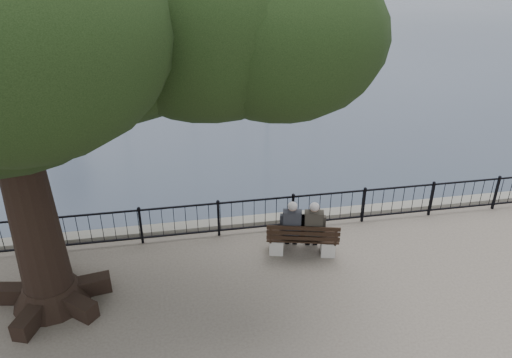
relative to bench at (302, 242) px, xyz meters
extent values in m
cube|color=slate|center=(-0.97, 1.66, -0.83)|extent=(200.00, 0.40, 1.20)
cube|color=black|center=(-0.97, 1.16, 0.65)|extent=(22.00, 0.04, 0.04)
cube|color=black|center=(-0.97, 1.16, -0.18)|extent=(22.00, 0.04, 0.04)
cube|color=#A3A09B|center=(-0.62, 0.19, -0.13)|extent=(0.44, 0.51, 0.41)
cube|color=#A3A09B|center=(0.63, -0.11, -0.13)|extent=(0.44, 0.51, 0.41)
cube|color=black|center=(0.01, 0.04, 0.12)|extent=(1.85, 0.90, 0.04)
cube|color=black|center=(-0.05, -0.22, 0.41)|extent=(1.74, 0.46, 0.40)
cube|color=black|center=(-0.26, 0.11, 0.24)|extent=(0.42, 0.37, 0.24)
cube|color=black|center=(-0.29, 0.01, 0.61)|extent=(0.48, 0.33, 0.59)
sphere|color=tan|center=(-0.28, 0.05, 1.03)|extent=(0.23, 0.23, 0.23)
ellipsoid|color=#A19B9A|center=(-0.28, 0.02, 1.06)|extent=(0.24, 0.24, 0.20)
cube|color=black|center=(-0.19, 0.39, -0.11)|extent=(0.41, 0.50, 0.45)
cube|color=black|center=(0.25, -0.01, 0.24)|extent=(0.42, 0.37, 0.24)
cube|color=black|center=(0.23, -0.12, 0.61)|extent=(0.48, 0.33, 0.59)
sphere|color=tan|center=(0.23, -0.08, 1.03)|extent=(0.23, 0.23, 0.23)
ellipsoid|color=#A19B9A|center=(0.23, -0.10, 1.06)|extent=(0.24, 0.24, 0.20)
cube|color=black|center=(0.32, 0.27, -0.11)|extent=(0.41, 0.50, 0.45)
cone|color=black|center=(-5.87, -0.78, -0.09)|extent=(1.65, 1.65, 0.49)
cone|color=black|center=(-5.87, -0.78, 2.59)|extent=(1.07, 1.07, 5.83)
ellipsoid|color=black|center=(-4.03, -0.39, 5.69)|extent=(5.05, 5.05, 3.94)
ellipsoid|color=black|center=(-2.18, -0.68, 5.50)|extent=(4.47, 4.47, 3.48)
ellipsoid|color=black|center=(-0.92, -1.07, 5.30)|extent=(3.88, 3.88, 3.03)
ellipsoid|color=black|center=(-5.00, -2.43, 5.69)|extent=(4.47, 4.47, 3.48)
cube|color=slate|center=(1.03, 48.66, -0.73)|extent=(5.61, 5.61, 1.40)
cube|color=silver|center=(-10.75, 19.91, -1.23)|extent=(2.22, 5.46, 0.59)
cube|color=silver|center=(-10.75, 19.91, -0.73)|extent=(1.38, 2.29, 0.44)
cylinder|color=#BCBCBC|center=(-10.75, 19.61, 3.28)|extent=(0.12, 0.12, 8.41)
cube|color=silver|center=(-5.90, 19.87, -1.23)|extent=(3.05, 6.37, 0.68)
cube|color=silver|center=(-5.90, 19.87, -0.73)|extent=(1.78, 2.72, 0.51)
cube|color=silver|center=(2.14, 15.60, -1.23)|extent=(3.69, 5.82, 0.63)
cube|color=silver|center=(2.14, 15.60, -0.73)|extent=(1.97, 2.57, 0.47)
cube|color=silver|center=(7.05, 22.44, -1.23)|extent=(2.15, 6.25, 0.68)
cube|color=silver|center=(7.05, 22.44, -0.73)|extent=(1.43, 2.59, 0.51)
cube|color=silver|center=(-13.72, 30.72, -1.23)|extent=(3.36, 5.74, 0.62)
cube|color=silver|center=(-13.72, 30.72, -0.73)|extent=(1.84, 2.51, 0.46)
cube|color=silver|center=(2.88, 29.89, -1.23)|extent=(3.18, 5.33, 0.57)
cube|color=silver|center=(2.88, 29.89, -0.73)|extent=(1.73, 2.34, 0.43)
cube|color=silver|center=(7.70, 35.63, -1.23)|extent=(1.75, 5.48, 0.60)
cube|color=silver|center=(7.70, 35.63, -0.73)|extent=(1.20, 2.25, 0.45)
cube|color=silver|center=(-7.75, 38.06, -1.23)|extent=(2.09, 4.98, 0.54)
cube|color=silver|center=(-7.75, 38.06, -0.73)|extent=(1.28, 2.10, 0.40)
cube|color=silver|center=(-1.60, 23.41, -1.23)|extent=(2.20, 5.59, 0.60)
cube|color=silver|center=(-1.60, 23.41, -0.73)|extent=(1.38, 2.34, 0.45)
cube|color=silver|center=(-0.70, 38.55, -1.23)|extent=(2.04, 4.88, 0.53)
cube|color=silver|center=(-0.70, 38.55, -0.73)|extent=(1.26, 2.05, 0.39)
camera|label=1|loc=(-2.93, -9.97, 7.14)|focal=35.00mm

